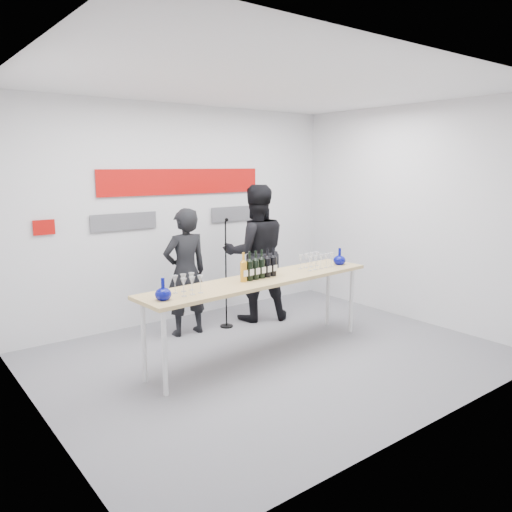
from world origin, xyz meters
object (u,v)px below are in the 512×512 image
at_px(tasting_table, 261,284).
at_px(presenter_right, 256,253).
at_px(mic_stand, 226,294).
at_px(presenter_left, 185,272).

height_order(tasting_table, presenter_right, presenter_right).
bearing_deg(presenter_right, mic_stand, 29.01).
xyz_separation_m(presenter_right, mic_stand, (-0.54, -0.05, -0.50)).
distance_m(tasting_table, presenter_right, 1.37).
distance_m(tasting_table, presenter_left, 1.20).
height_order(presenter_right, mic_stand, presenter_right).
bearing_deg(tasting_table, presenter_right, 51.50).
distance_m(presenter_right, mic_stand, 0.74).
relative_size(tasting_table, mic_stand, 2.03).
relative_size(presenter_left, mic_stand, 1.10).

